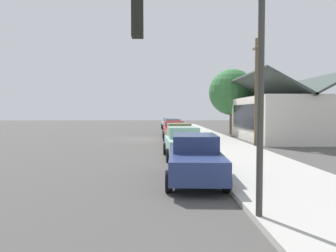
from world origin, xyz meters
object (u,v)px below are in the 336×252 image
at_px(car_navy, 195,158).
at_px(traffic_light_main, 211,60).
at_px(car_silver, 169,123).
at_px(shade_tree, 232,92).
at_px(car_seafoam, 183,142).
at_px(car_skyblue, 172,125).
at_px(car_olive, 179,135).
at_px(car_charcoal, 173,127).
at_px(utility_pole_wooden, 256,90).
at_px(fire_hydrant_red, 181,127).
at_px(car_cherry, 174,130).

distance_m(car_navy, traffic_light_main, 4.98).
bearing_deg(car_silver, shade_tree, 28.86).
height_order(car_seafoam, traffic_light_main, traffic_light_main).
bearing_deg(car_seafoam, traffic_light_main, -3.11).
bearing_deg(car_seafoam, shade_tree, 157.01).
bearing_deg(traffic_light_main, shade_tree, 166.30).
xyz_separation_m(car_skyblue, car_olive, (16.49, -0.11, 0.00)).
relative_size(car_charcoal, utility_pole_wooden, 0.58).
bearing_deg(utility_pole_wooden, traffic_light_main, -20.20).
bearing_deg(car_seafoam, car_olive, 176.65).
relative_size(car_silver, car_skyblue, 1.06).
bearing_deg(car_charcoal, utility_pole_wooden, 27.71).
bearing_deg(shade_tree, fire_hydrant_red, -146.86).
height_order(car_cherry, fire_hydrant_red, car_cherry).
distance_m(car_cherry, traffic_light_main, 20.90).
relative_size(car_olive, car_seafoam, 1.12).
bearing_deg(traffic_light_main, car_silver, 179.80).
xyz_separation_m(car_seafoam, shade_tree, (-16.77, 6.33, 3.63)).
relative_size(car_silver, car_navy, 1.03).
height_order(car_skyblue, car_seafoam, same).
bearing_deg(car_olive, car_charcoal, 177.14).
distance_m(shade_tree, utility_pole_wooden, 11.16).
xyz_separation_m(car_skyblue, shade_tree, (5.14, 6.12, 3.63)).
bearing_deg(traffic_light_main, car_cherry, 179.63).
height_order(car_navy, shade_tree, shade_tree).
height_order(car_charcoal, car_cherry, same).
relative_size(car_seafoam, utility_pole_wooden, 0.59).
relative_size(car_silver, car_charcoal, 1.13).
height_order(car_charcoal, fire_hydrant_red, car_charcoal).
distance_m(car_silver, utility_pole_wooden, 22.56).
relative_size(car_charcoal, car_olive, 0.88).
relative_size(car_charcoal, shade_tree, 0.63).
height_order(car_skyblue, fire_hydrant_red, car_skyblue).
bearing_deg(car_olive, shade_tree, 148.63).
xyz_separation_m(car_silver, fire_hydrant_red, (3.17, 1.53, -0.32)).
xyz_separation_m(car_cherry, shade_tree, (-5.77, 6.33, 3.63)).
height_order(car_skyblue, utility_pole_wooden, utility_pole_wooden).
bearing_deg(shade_tree, traffic_light_main, -13.70).
bearing_deg(car_silver, fire_hydrant_red, 23.60).
height_order(car_silver, car_charcoal, same).
height_order(car_cherry, utility_pole_wooden, utility_pole_wooden).
relative_size(car_cherry, car_seafoam, 1.00).
bearing_deg(fire_hydrant_red, car_seafoam, -3.62).
bearing_deg(car_navy, traffic_light_main, 1.32).
relative_size(car_skyblue, car_navy, 0.98).
height_order(car_navy, fire_hydrant_red, car_navy).
height_order(car_olive, shade_tree, shade_tree).
height_order(car_seafoam, car_navy, same).
xyz_separation_m(shade_tree, fire_hydrant_red, (-7.36, -4.80, -3.94)).
distance_m(car_cherry, utility_pole_wooden, 8.30).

